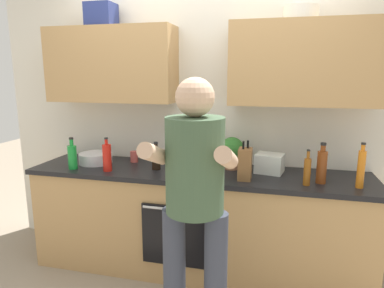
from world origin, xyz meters
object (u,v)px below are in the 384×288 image
grocery_bag_produce (270,163)px  mixing_bowl (96,158)px  person_standing (195,196)px  bottle_syrup (307,171)px  cup_ceramic (134,157)px  knife_block (245,164)px  bottle_soda (72,156)px  bottle_vinegar (322,166)px  bottle_juice (361,168)px  potted_herb (232,151)px  bottle_soy (156,159)px  bottle_oil (189,156)px  bottle_hotsauce (107,157)px

grocery_bag_produce → mixing_bowl: bearing=-177.2°
person_standing → grocery_bag_produce: (0.40, 0.96, -0.02)m
person_standing → bottle_syrup: 0.96m
cup_ceramic → knife_block: (1.04, -0.29, 0.07)m
bottle_soda → bottle_vinegar: bearing=2.8°
grocery_bag_produce → bottle_juice: bearing=-20.9°
potted_herb → grocery_bag_produce: potted_herb is taller
person_standing → mixing_bowl: person_standing is taller
bottle_soy → bottle_juice: (1.57, -0.11, 0.05)m
cup_ceramic → potted_herb: 0.91m
bottle_soda → bottle_vinegar: (2.01, 0.10, 0.02)m
grocery_bag_produce → bottle_soda: bearing=-169.8°
bottle_oil → mixing_bowl: bottle_oil is taller
bottle_syrup → bottle_hotsauce: bottle_hotsauce is taller
cup_ceramic → bottle_syrup: bearing=-12.3°
grocery_bag_produce → bottle_vinegar: bearing=-27.2°
bottle_soy → bottle_juice: 1.58m
potted_herb → cup_ceramic: bearing=178.7°
bottle_hotsauce → grocery_bag_produce: 1.35m
potted_herb → bottle_vinegar: bearing=-18.0°
person_standing → bottle_syrup: bearing=45.4°
bottle_soy → bottle_hotsauce: 0.41m
bottle_vinegar → bottle_syrup: bearing=-144.0°
bottle_oil → bottle_hotsauce: bearing=-172.5°
person_standing → bottle_vinegar: bearing=44.2°
person_standing → cup_ceramic: size_ratio=16.95×
bottle_hotsauce → mixing_bowl: size_ratio=0.96×
bottle_syrup → potted_herb: 0.66m
bottle_hotsauce → bottle_juice: size_ratio=0.86×
bottle_vinegar → cup_ceramic: bottle_vinegar is taller
bottle_juice → potted_herb: 0.99m
bottle_juice → bottle_soda: bearing=-178.7°
grocery_bag_produce → bottle_syrup: bearing=-45.1°
cup_ceramic → mixing_bowl: bearing=-158.3°
bottle_soda → person_standing: bearing=-28.3°
bottle_hotsauce → cup_ceramic: 0.35m
bottle_soy → bottle_oil: size_ratio=0.67×
bottle_syrup → knife_block: size_ratio=0.88×
bottle_vinegar → potted_herb: size_ratio=1.11×
bottle_soy → bottle_syrup: bottle_syrup is taller
bottle_hotsauce → bottle_vinegar: bearing=2.9°
bottle_juice → cup_ceramic: bearing=171.0°
bottle_soda → bottle_oil: 1.00m
bottle_syrup → person_standing: bearing=-134.6°
person_standing → bottle_soy: 0.98m
bottle_soda → potted_herb: potted_herb is taller
bottle_soy → bottle_syrup: size_ratio=0.89×
bottle_hotsauce → mixing_bowl: 0.31m
bottle_juice → grocery_bag_produce: (-0.63, 0.24, -0.07)m
person_standing → cup_ceramic: 1.30m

